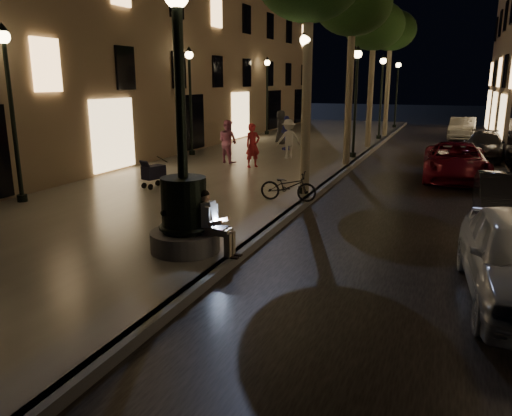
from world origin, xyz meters
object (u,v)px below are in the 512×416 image
at_px(car_third, 456,161).
at_px(pedestrian_pink, 228,141).
at_px(lamp_left_b, 190,88).
at_px(lamp_curb_a, 305,91).
at_px(car_second, 505,200).
at_px(lamp_curb_b, 356,88).
at_px(tree_third, 374,27).
at_px(fountain_lamppost, 184,202).
at_px(bicycle, 288,186).
at_px(tree_second, 353,6).
at_px(car_fifth, 462,128).
at_px(stroller, 153,172).
at_px(lamp_curb_d, 397,85).
at_px(pedestrian_white, 289,139).
at_px(pedestrian_blue, 286,133).
at_px(pedestrian_dark, 281,127).
at_px(tree_far, 391,31).
at_px(pedestrian_red, 253,145).
at_px(lamp_left_a, 10,92).
at_px(lamp_curb_c, 382,86).
at_px(seated_man_laptop, 212,220).
at_px(lamp_left_c, 267,86).
at_px(car_rear, 484,146).

height_order(car_third, pedestrian_pink, pedestrian_pink).
bearing_deg(lamp_left_b, lamp_curb_a, -40.20).
bearing_deg(car_second, lamp_curb_b, 120.92).
distance_m(tree_third, car_second, 14.93).
bearing_deg(fountain_lamppost, bicycle, 82.97).
xyz_separation_m(tree_second, car_fifth, (4.50, 13.27, -5.66)).
distance_m(stroller, car_second, 10.16).
xyz_separation_m(lamp_curb_d, lamp_left_b, (-7.10, -18.00, 0.00)).
relative_size(fountain_lamppost, pedestrian_white, 3.03).
relative_size(car_third, pedestrian_blue, 2.86).
bearing_deg(car_second, stroller, -179.71).
bearing_deg(lamp_curb_b, pedestrian_white, -150.71).
distance_m(lamp_curb_d, stroller, 25.57).
bearing_deg(lamp_curb_a, fountain_lamppost, -96.65).
distance_m(lamp_curb_d, pedestrian_dark, 13.53).
height_order(lamp_curb_a, car_fifth, lamp_curb_a).
xyz_separation_m(tree_far, pedestrian_red, (-3.28, -14.14, -5.37)).
height_order(tree_second, lamp_left_a, tree_second).
distance_m(fountain_lamppost, lamp_curb_d, 30.08).
bearing_deg(lamp_curb_c, pedestrian_red, -104.77).
bearing_deg(pedestrian_dark, pedestrian_white, -155.28).
relative_size(lamp_curb_d, pedestrian_red, 2.79).
height_order(tree_second, pedestrian_blue, tree_second).
xyz_separation_m(fountain_lamppost, stroller, (-3.96, 4.99, -0.51)).
bearing_deg(pedestrian_pink, lamp_curb_b, -120.81).
relative_size(tree_far, car_third, 1.56).
distance_m(car_second, car_fifth, 20.02).
relative_size(seated_man_laptop, lamp_left_c, 0.27).
height_order(seated_man_laptop, pedestrian_pink, pedestrian_pink).
relative_size(pedestrian_pink, pedestrian_white, 1.03).
bearing_deg(car_fifth, fountain_lamppost, -98.58).
xyz_separation_m(car_rear, pedestrian_blue, (-9.07, -1.77, 0.43)).
xyz_separation_m(lamp_left_b, stroller, (2.44, -7.01, -2.53)).
relative_size(lamp_curb_d, lamp_left_c, 1.00).
relative_size(lamp_left_b, pedestrian_red, 2.79).
height_order(lamp_curb_c, lamp_left_a, same).
bearing_deg(pedestrian_red, seated_man_laptop, -123.88).
bearing_deg(pedestrian_white, bicycle, 71.50).
height_order(lamp_curb_d, pedestrian_blue, lamp_curb_d).
height_order(fountain_lamppost, pedestrian_white, fountain_lamppost).
distance_m(lamp_curb_c, pedestrian_pink, 12.57).
distance_m(lamp_curb_a, lamp_left_b, 9.30).
relative_size(lamp_left_b, pedestrian_white, 2.80).
height_order(lamp_curb_d, car_second, lamp_curb_d).
relative_size(lamp_left_c, stroller, 4.79).
bearing_deg(car_second, pedestrian_dark, 128.40).
height_order(lamp_left_c, car_fifth, lamp_left_c).
bearing_deg(car_third, pedestrian_blue, 149.57).
xyz_separation_m(seated_man_laptop, tree_far, (0.17, 24.00, 5.54)).
xyz_separation_m(lamp_curb_c, pedestrian_red, (-3.20, -12.14, -2.17)).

